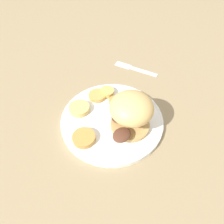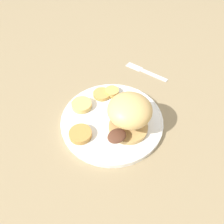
# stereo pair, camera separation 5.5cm
# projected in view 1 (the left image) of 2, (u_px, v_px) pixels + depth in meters

# --- Properties ---
(ground_plane) EXTENTS (4.00, 4.00, 0.00)m
(ground_plane) POSITION_uv_depth(u_px,v_px,m) (112.00, 122.00, 0.58)
(ground_plane) COLOR #937F5B
(dinner_plate) EXTENTS (0.27, 0.27, 0.02)m
(dinner_plate) POSITION_uv_depth(u_px,v_px,m) (112.00, 120.00, 0.58)
(dinner_plate) COLOR white
(dinner_plate) RESTS_ON ground_plane
(sandwich) EXTENTS (0.11, 0.13, 0.10)m
(sandwich) POSITION_uv_depth(u_px,v_px,m) (131.00, 112.00, 0.51)
(sandwich) COLOR tan
(sandwich) RESTS_ON dinner_plate
(potato_round_0) EXTENTS (0.05, 0.05, 0.01)m
(potato_round_0) POSITION_uv_depth(u_px,v_px,m) (97.00, 95.00, 0.62)
(potato_round_0) COLOR tan
(potato_round_0) RESTS_ON dinner_plate
(potato_round_1) EXTENTS (0.06, 0.06, 0.01)m
(potato_round_1) POSITION_uv_depth(u_px,v_px,m) (84.00, 138.00, 0.52)
(potato_round_1) COLOR #BC8942
(potato_round_1) RESTS_ON dinner_plate
(potato_round_2) EXTENTS (0.04, 0.04, 0.01)m
(potato_round_2) POSITION_uv_depth(u_px,v_px,m) (116.00, 101.00, 0.60)
(potato_round_2) COLOR #BC8942
(potato_round_2) RESTS_ON dinner_plate
(potato_round_3) EXTENTS (0.04, 0.04, 0.01)m
(potato_round_3) POSITION_uv_depth(u_px,v_px,m) (107.00, 92.00, 0.63)
(potato_round_3) COLOR tan
(potato_round_3) RESTS_ON dinner_plate
(potato_round_4) EXTENTS (0.05, 0.05, 0.01)m
(potato_round_4) POSITION_uv_depth(u_px,v_px,m) (79.00, 108.00, 0.59)
(potato_round_4) COLOR #DBB766
(potato_round_4) RESTS_ON dinner_plate
(fork) EXTENTS (0.15, 0.05, 0.00)m
(fork) POSITION_uv_depth(u_px,v_px,m) (135.00, 69.00, 0.73)
(fork) COLOR silver
(fork) RESTS_ON ground_plane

